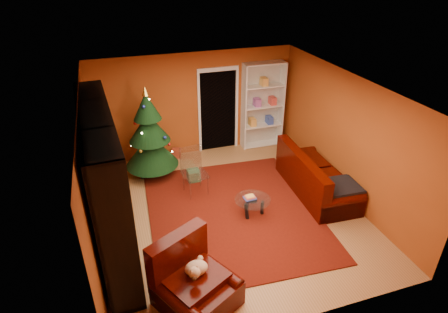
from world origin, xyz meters
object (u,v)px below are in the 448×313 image
object	(u,v)px
gift_box_red	(176,153)
coffee_table	(252,206)
white_bookshelf	(263,106)
dog	(196,268)
gift_box_green	(194,176)
media_unit	(106,184)
christmas_tree	(149,134)
acrylic_chair	(195,175)
rug	(233,212)
armchair	(197,282)
gift_box_teal	(147,169)
sofa	(318,173)

from	to	relation	value
gift_box_red	coffee_table	size ratio (longest dim) A/B	0.31
white_bookshelf	dog	xyz separation A→B (m)	(-2.95, -4.53, -0.48)
gift_box_green	media_unit	bearing A→B (deg)	-139.17
christmas_tree	acrylic_chair	bearing A→B (deg)	-55.69
rug	white_bookshelf	xyz separation A→B (m)	(1.74, 2.66, 1.12)
armchair	dog	xyz separation A→B (m)	(0.02, 0.07, 0.21)
gift_box_red	dog	size ratio (longest dim) A/B	0.54
armchair	dog	world-z (taller)	armchair
media_unit	armchair	world-z (taller)	media_unit
rug	white_bookshelf	world-z (taller)	white_bookshelf
christmas_tree	gift_box_red	bearing A→B (deg)	43.68
gift_box_teal	rug	bearing A→B (deg)	-54.83
media_unit	rug	bearing A→B (deg)	1.20
armchair	gift_box_red	bearing A→B (deg)	54.37
dog	rug	bearing A→B (deg)	29.25
gift_box_teal	gift_box_green	xyz separation A→B (m)	(0.97, -0.59, -0.03)
gift_box_red	acrylic_chair	xyz separation A→B (m)	(0.06, -1.77, 0.37)
christmas_tree	coffee_table	bearing A→B (deg)	-52.79
dog	sofa	xyz separation A→B (m)	(3.21, 2.04, -0.17)
media_unit	acrylic_chair	xyz separation A→B (m)	(1.76, 1.08, -0.79)
dog	acrylic_chair	distance (m)	2.86
white_bookshelf	dog	distance (m)	5.42
gift_box_teal	coffee_table	distance (m)	2.81
media_unit	gift_box_red	bearing A→B (deg)	56.15
gift_box_teal	acrylic_chair	world-z (taller)	acrylic_chair
sofa	media_unit	bearing A→B (deg)	97.40
white_bookshelf	christmas_tree	bearing A→B (deg)	-167.21
acrylic_chair	gift_box_teal	bearing A→B (deg)	119.88
media_unit	armchair	xyz separation A→B (m)	(1.07, -1.77, -0.83)
media_unit	gift_box_green	world-z (taller)	media_unit
rug	sofa	world-z (taller)	sofa
dog	sofa	bearing A→B (deg)	4.68
dog	acrylic_chair	xyz separation A→B (m)	(0.67, 2.78, -0.17)
gift_box_green	dog	size ratio (longest dim) A/B	0.68
rug	media_unit	world-z (taller)	media_unit
gift_box_green	white_bookshelf	world-z (taller)	white_bookshelf
armchair	dog	bearing A→B (deg)	45.00
gift_box_red	armchair	world-z (taller)	armchair
white_bookshelf	coffee_table	bearing A→B (deg)	-115.27
media_unit	white_bookshelf	size ratio (longest dim) A/B	1.42
gift_box_green	gift_box_red	world-z (taller)	gift_box_green
gift_box_teal	acrylic_chair	bearing A→B (deg)	-51.44
gift_box_teal	gift_box_green	bearing A→B (deg)	-31.60
gift_box_teal	gift_box_red	size ratio (longest dim) A/B	1.51
rug	sofa	bearing A→B (deg)	4.97
media_unit	sofa	distance (m)	4.38
media_unit	coffee_table	bearing A→B (deg)	-2.76
gift_box_teal	sofa	bearing A→B (deg)	-28.38
coffee_table	acrylic_chair	distance (m)	1.42
dog	gift_box_red	bearing A→B (deg)	54.52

